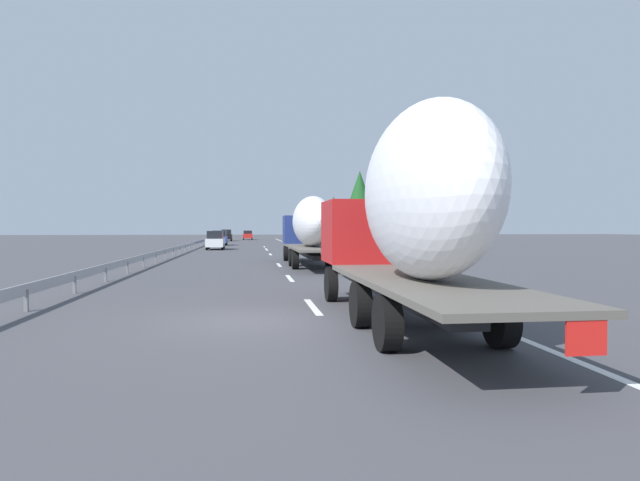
# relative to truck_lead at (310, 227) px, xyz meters

# --- Properties ---
(ground_plane) EXTENTS (260.00, 260.00, 0.00)m
(ground_plane) POSITION_rel_truck_lead_xyz_m (21.17, 3.60, -2.35)
(ground_plane) COLOR #424247
(lane_stripe_0) EXTENTS (3.20, 0.20, 0.01)m
(lane_stripe_0) POSITION_rel_truck_lead_xyz_m (-16.83, 1.80, -2.34)
(lane_stripe_0) COLOR white
(lane_stripe_0) RESTS_ON ground_plane
(lane_stripe_1) EXTENTS (3.20, 0.20, 0.01)m
(lane_stripe_1) POSITION_rel_truck_lead_xyz_m (-7.97, 1.80, -2.34)
(lane_stripe_1) COLOR white
(lane_stripe_1) RESTS_ON ground_plane
(lane_stripe_2) EXTENTS (3.20, 0.20, 0.01)m
(lane_stripe_2) POSITION_rel_truck_lead_xyz_m (0.85, 1.80, -2.34)
(lane_stripe_2) COLOR white
(lane_stripe_2) RESTS_ON ground_plane
(lane_stripe_3) EXTENTS (3.20, 0.20, 0.01)m
(lane_stripe_3) POSITION_rel_truck_lead_xyz_m (14.22, 1.80, -2.34)
(lane_stripe_3) COLOR white
(lane_stripe_3) RESTS_ON ground_plane
(lane_stripe_4) EXTENTS (3.20, 0.20, 0.01)m
(lane_stripe_4) POSITION_rel_truck_lead_xyz_m (26.24, 1.80, -2.34)
(lane_stripe_4) COLOR white
(lane_stripe_4) RESTS_ON ground_plane
(lane_stripe_5) EXTENTS (3.20, 0.20, 0.01)m
(lane_stripe_5) POSITION_rel_truck_lead_xyz_m (23.48, 1.80, -2.34)
(lane_stripe_5) COLOR white
(lane_stripe_5) RESTS_ON ground_plane
(lane_stripe_6) EXTENTS (3.20, 0.20, 0.01)m
(lane_stripe_6) POSITION_rel_truck_lead_xyz_m (32.87, 1.80, -2.34)
(lane_stripe_6) COLOR white
(lane_stripe_6) RESTS_ON ground_plane
(edge_line_right) EXTENTS (110.00, 0.20, 0.01)m
(edge_line_right) POSITION_rel_truck_lead_xyz_m (26.17, -1.90, -2.34)
(edge_line_right) COLOR white
(edge_line_right) RESTS_ON ground_plane
(truck_lead) EXTENTS (14.39, 2.55, 4.08)m
(truck_lead) POSITION_rel_truck_lead_xyz_m (0.00, 0.00, 0.00)
(truck_lead) COLOR navy
(truck_lead) RESTS_ON ground_plane
(truck_trailing) EXTENTS (12.50, 2.55, 4.83)m
(truck_trailing) POSITION_rel_truck_lead_xyz_m (-20.29, 0.00, 0.30)
(truck_trailing) COLOR #B21919
(truck_trailing) RESTS_ON ground_plane
(car_white_van) EXTENTS (4.70, 1.78, 1.95)m
(car_white_van) POSITION_rel_truck_lead_xyz_m (25.22, 7.10, -1.38)
(car_white_van) COLOR white
(car_white_van) RESTS_ON ground_plane
(car_blue_sedan) EXTENTS (4.24, 1.83, 1.93)m
(car_blue_sedan) POSITION_rel_truck_lead_xyz_m (39.31, 7.38, -1.39)
(car_blue_sedan) COLOR #28479E
(car_blue_sedan) RESTS_ON ground_plane
(car_black_suv) EXTENTS (4.05, 1.84, 1.99)m
(car_black_suv) POSITION_rel_truck_lead_xyz_m (62.84, 7.46, -1.36)
(car_black_suv) COLOR black
(car_black_suv) RESTS_ON ground_plane
(car_red_compact) EXTENTS (4.07, 1.82, 1.76)m
(car_red_compact) POSITION_rel_truck_lead_xyz_m (72.55, 3.85, -1.45)
(car_red_compact) COLOR red
(car_red_compact) RESTS_ON ground_plane
(road_sign) EXTENTS (0.10, 0.90, 3.01)m
(road_sign) POSITION_rel_truck_lead_xyz_m (24.66, -3.10, -0.26)
(road_sign) COLOR gray
(road_sign) RESTS_ON ground_plane
(tree_0) EXTENTS (3.33, 3.33, 6.54)m
(tree_0) POSITION_rel_truck_lead_xyz_m (39.88, -7.69, 1.87)
(tree_0) COLOR #472D19
(tree_0) RESTS_ON ground_plane
(tree_1) EXTENTS (2.84, 2.84, 7.14)m
(tree_1) POSITION_rel_truck_lead_xyz_m (16.95, -8.92, 2.12)
(tree_1) COLOR #472D19
(tree_1) RESTS_ON ground_plane
(tree_2) EXTENTS (2.64, 2.64, 6.86)m
(tree_2) POSITION_rel_truck_lead_xyz_m (58.27, -9.21, 1.79)
(tree_2) COLOR #472D19
(tree_2) RESTS_ON ground_plane
(tree_3) EXTENTS (3.96, 3.96, 7.41)m
(tree_3) POSITION_rel_truck_lead_xyz_m (15.74, -6.29, 2.17)
(tree_3) COLOR #472D19
(tree_3) RESTS_ON ground_plane
(guardrail_median) EXTENTS (94.00, 0.10, 0.76)m
(guardrail_median) POSITION_rel_truck_lead_xyz_m (24.17, 9.60, -1.77)
(guardrail_median) COLOR #9EA0A5
(guardrail_median) RESTS_ON ground_plane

